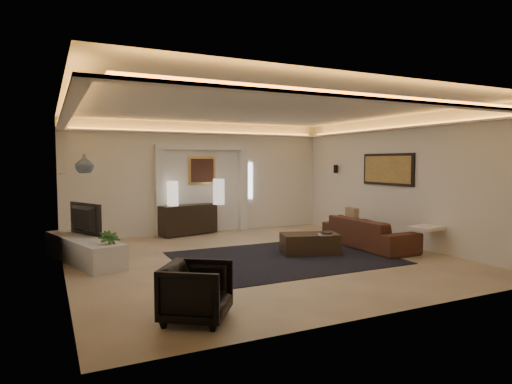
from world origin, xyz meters
name	(u,v)px	position (x,y,z in m)	size (l,w,h in m)	color
floor	(260,258)	(0.00, 0.00, 0.00)	(7.00, 7.00, 0.00)	#CFB085
ceiling	(260,108)	(0.00, 0.00, 2.90)	(7.00, 7.00, 0.00)	white
wall_back	(202,178)	(0.00, 3.50, 1.45)	(7.00, 7.00, 0.00)	silver
wall_front	(388,197)	(0.00, -3.50, 1.45)	(7.00, 7.00, 0.00)	silver
wall_left	(62,189)	(-3.50, 0.00, 1.45)	(7.00, 7.00, 0.00)	silver
wall_right	(398,181)	(3.50, 0.00, 1.45)	(7.00, 7.00, 0.00)	silver
cove_soffit	(260,123)	(0.00, 0.00, 2.62)	(7.00, 7.00, 0.04)	silver
daylight_slit	(248,181)	(1.35, 3.48, 1.35)	(0.25, 0.03, 1.00)	white
area_rug	(283,258)	(0.40, -0.20, 0.01)	(4.00, 3.00, 0.01)	black
pilaster_left	(160,193)	(-1.15, 3.40, 1.10)	(0.22, 0.20, 2.20)	silver
pilaster_right	(243,190)	(1.15, 3.40, 1.10)	(0.22, 0.20, 2.20)	silver
alcove_header	(203,147)	(0.00, 3.40, 2.25)	(2.52, 0.20, 0.12)	silver
painting_frame	(202,170)	(0.00, 3.47, 1.65)	(0.74, 0.04, 0.74)	tan
painting_canvas	(202,170)	(0.00, 3.44, 1.65)	(0.62, 0.02, 0.62)	#4C2D1E
art_panel_frame	(388,169)	(3.47, 0.30, 1.70)	(0.04, 1.64, 0.74)	black
art_panel_gold	(387,169)	(3.44, 0.30, 1.70)	(0.02, 1.50, 0.62)	tan
wall_sconce	(336,169)	(3.38, 2.20, 1.68)	(0.12, 0.12, 0.22)	black
wall_niche	(63,174)	(-3.44, 1.40, 1.65)	(0.10, 0.55, 0.04)	silver
console	(188,219)	(-0.45, 3.25, 0.40)	(1.50, 0.47, 0.75)	black
lamp_left	(173,193)	(-0.87, 3.19, 1.09)	(0.28, 0.28, 0.62)	white
lamp_right	(219,192)	(0.30, 3.02, 1.09)	(0.29, 0.29, 0.66)	beige
media_ledge	(84,250)	(-3.13, 1.19, 0.23)	(0.62, 2.47, 0.46)	silver
tv	(80,219)	(-3.15, 1.52, 0.76)	(0.14, 1.07, 0.62)	black
figurine	(77,220)	(-3.15, 2.43, 0.64)	(0.12, 0.12, 0.32)	#322116
ginger_jar	(84,164)	(-3.09, 0.99, 1.84)	(0.33, 0.33, 0.34)	slate
plant	(109,251)	(-2.78, 0.30, 0.34)	(0.38, 0.38, 0.68)	#274D1B
sofa	(368,233)	(2.58, -0.12, 0.33)	(0.88, 2.25, 0.66)	#40291A
throw_blanket	(426,228)	(3.15, -1.18, 0.55)	(0.59, 0.48, 0.06)	#FAE8D0
throw_pillow	(352,217)	(2.91, 0.88, 0.55)	(0.13, 0.44, 0.44)	#947659
coffee_table	(310,244)	(1.08, -0.10, 0.20)	(1.14, 0.62, 0.42)	black
bowl	(326,234)	(1.27, -0.41, 0.44)	(0.26, 0.26, 0.06)	black
magazine	(325,235)	(1.24, -0.41, 0.42)	(0.25, 0.18, 0.03)	silver
armchair	(197,292)	(-2.17, -2.69, 0.35)	(0.74, 0.76, 0.69)	black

